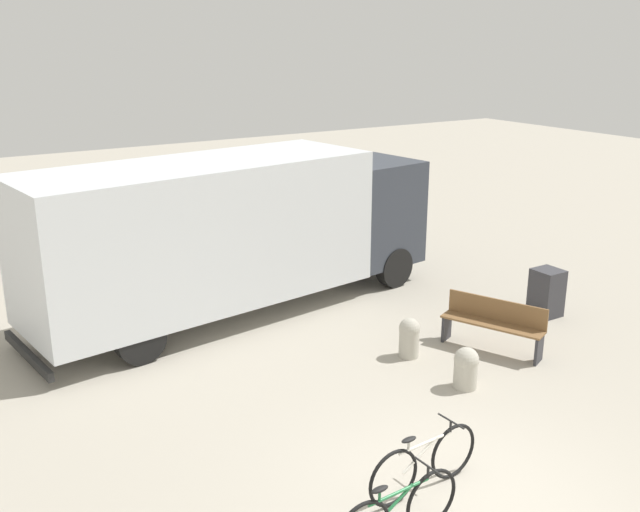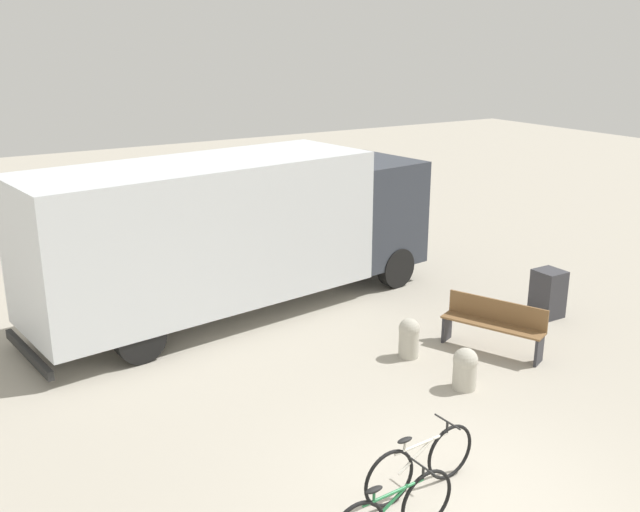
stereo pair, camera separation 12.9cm
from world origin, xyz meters
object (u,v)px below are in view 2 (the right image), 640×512
at_px(delivery_truck, 236,228).
at_px(bicycle_middle, 420,464).
at_px(bollard_far_bench, 409,337).
at_px(bollard_near_bench, 465,368).
at_px(park_bench, 494,323).
at_px(utility_box, 548,293).

distance_m(delivery_truck, bicycle_middle, 6.87).
bearing_deg(bicycle_middle, bollard_far_bench, 50.73).
bearing_deg(bollard_near_bench, bollard_far_bench, 91.43).
xyz_separation_m(bicycle_middle, bollard_near_bench, (2.32, 1.74, -0.03)).
height_order(park_bench, bollard_far_bench, park_bench).
distance_m(bollard_near_bench, bollard_far_bench, 1.38).
relative_size(park_bench, bicycle_middle, 1.06).
bearing_deg(bicycle_middle, bollard_near_bench, 33.79).
distance_m(bollard_far_bench, utility_box, 3.54).
height_order(bollard_near_bench, utility_box, utility_box).
xyz_separation_m(park_bench, bicycle_middle, (-3.73, -2.56, -0.13)).
distance_m(bicycle_middle, bollard_far_bench, 3.87).
bearing_deg(bicycle_middle, utility_box, 25.59).
xyz_separation_m(delivery_truck, bollard_near_bench, (1.62, -4.96, -1.37)).
distance_m(park_bench, utility_box, 2.18).
bearing_deg(utility_box, delivery_truck, 145.56).
height_order(delivery_truck, utility_box, delivery_truck).
height_order(park_bench, bollard_near_bench, park_bench).
height_order(delivery_truck, bollard_far_bench, delivery_truck).
bearing_deg(bollard_near_bench, bicycle_middle, -143.12).
relative_size(bollard_near_bench, bollard_far_bench, 0.96).
relative_size(park_bench, bollard_near_bench, 2.67).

